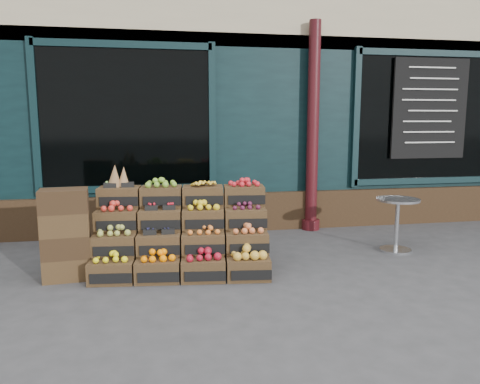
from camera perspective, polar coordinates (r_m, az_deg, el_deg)
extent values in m
plane|color=#39393B|center=(5.34, 3.57, -10.16)|extent=(60.00, 60.00, 0.00)
cube|color=black|center=(10.18, -3.70, 12.62)|extent=(12.00, 6.00, 4.80)
cube|color=black|center=(7.25, -0.73, 7.01)|extent=(12.00, 0.12, 3.00)
cube|color=#312113|center=(7.32, -0.62, -2.44)|extent=(12.00, 0.18, 0.60)
cube|color=black|center=(7.07, -13.66, 8.74)|extent=(2.40, 0.06, 2.00)
cube|color=black|center=(8.35, 21.77, 8.36)|extent=(2.40, 0.06, 2.00)
cylinder|color=#3B0D12|center=(7.36, 8.87, 7.72)|extent=(0.18, 0.18, 3.20)
cube|color=black|center=(8.29, 22.13, 9.38)|extent=(1.30, 0.04, 1.60)
cube|color=#422E1A|center=(5.29, -15.35, -9.29)|extent=(0.51, 0.38, 0.24)
cube|color=black|center=(5.13, -15.72, -10.15)|extent=(0.43, 0.06, 0.11)
cube|color=yellow|center=(5.24, -15.42, -7.67)|extent=(0.41, 0.29, 0.08)
cube|color=#422E1A|center=(5.22, -9.97, -9.36)|extent=(0.51, 0.38, 0.24)
cube|color=black|center=(5.06, -10.16, -10.24)|extent=(0.43, 0.06, 0.11)
cube|color=#FF7A00|center=(5.17, -10.02, -7.67)|extent=(0.41, 0.29, 0.08)
cube|color=#422E1A|center=(5.19, -4.49, -9.35)|extent=(0.51, 0.38, 0.24)
cube|color=black|center=(5.03, -4.49, -10.24)|extent=(0.43, 0.06, 0.11)
cube|color=maroon|center=(5.14, -4.51, -7.62)|extent=(0.41, 0.29, 0.09)
cube|color=#422E1A|center=(5.21, 1.01, -9.26)|extent=(0.51, 0.38, 0.24)
cube|color=black|center=(5.05, 1.18, -10.13)|extent=(0.43, 0.06, 0.11)
cube|color=gold|center=(5.15, 1.01, -7.43)|extent=(0.41, 0.29, 0.11)
cube|color=#422E1A|center=(5.41, -15.04, -6.25)|extent=(0.51, 0.38, 0.24)
cube|color=black|center=(5.25, -15.39, -7.00)|extent=(0.43, 0.06, 0.11)
cube|color=#979F43|center=(5.37, -15.11, -4.62)|extent=(0.41, 0.29, 0.08)
cube|color=#422E1A|center=(5.34, -9.82, -6.28)|extent=(0.51, 0.38, 0.24)
cube|color=black|center=(5.18, -10.00, -7.04)|extent=(0.43, 0.06, 0.11)
cube|color=#19193C|center=(5.31, -9.86, -4.90)|extent=(0.41, 0.29, 0.03)
cube|color=#422E1A|center=(5.31, -4.50, -6.25)|extent=(0.51, 0.38, 0.24)
cube|color=black|center=(5.15, -4.51, -7.01)|extent=(0.43, 0.06, 0.11)
cube|color=orange|center=(5.27, -4.52, -4.67)|extent=(0.41, 0.29, 0.06)
cube|color=#422E1A|center=(5.33, 0.82, -6.17)|extent=(0.51, 0.38, 0.24)
cube|color=black|center=(5.17, 0.99, -6.93)|extent=(0.43, 0.06, 0.11)
cube|color=#CD6939|center=(5.29, 0.83, -4.53)|extent=(0.41, 0.29, 0.08)
cube|color=#422E1A|center=(5.55, -14.75, -3.35)|extent=(0.51, 0.38, 0.24)
cube|color=black|center=(5.38, -15.08, -3.99)|extent=(0.43, 0.06, 0.11)
cube|color=red|center=(5.52, -14.82, -1.74)|extent=(0.41, 0.29, 0.08)
cube|color=#422E1A|center=(5.48, -9.68, -3.33)|extent=(0.51, 0.38, 0.24)
cube|color=black|center=(5.31, -9.86, -3.98)|extent=(0.43, 0.06, 0.11)
cube|color=red|center=(5.45, -9.72, -1.95)|extent=(0.41, 0.29, 0.03)
cube|color=#422E1A|center=(5.45, -4.52, -3.29)|extent=(0.51, 0.38, 0.24)
cube|color=black|center=(5.28, -4.53, -3.95)|extent=(0.43, 0.06, 0.11)
cube|color=gold|center=(5.42, -4.54, -1.66)|extent=(0.41, 0.29, 0.08)
cube|color=#422E1A|center=(5.47, 0.65, -3.23)|extent=(0.51, 0.38, 0.24)
cube|color=black|center=(5.30, 0.80, -3.87)|extent=(0.43, 0.06, 0.11)
cube|color=#4D1530|center=(5.44, 0.65, -1.70)|extent=(0.41, 0.29, 0.06)
cube|color=#422E1A|center=(5.70, -14.48, -0.59)|extent=(0.51, 0.38, 0.24)
cube|color=black|center=(5.53, -14.79, -1.13)|extent=(0.43, 0.06, 0.11)
cube|color=#8DD35D|center=(5.68, -14.53, 0.72)|extent=(0.41, 0.29, 0.03)
cube|color=#422E1A|center=(5.63, -9.55, -0.55)|extent=(0.51, 0.38, 0.24)
cube|color=black|center=(5.46, -9.71, -1.09)|extent=(0.43, 0.06, 0.11)
cube|color=olive|center=(5.60, -9.59, 1.05)|extent=(0.41, 0.29, 0.08)
cube|color=#422E1A|center=(5.60, -4.54, -0.49)|extent=(0.51, 0.38, 0.24)
cube|color=black|center=(5.43, -4.55, -1.04)|extent=(0.43, 0.06, 0.11)
cube|color=gold|center=(5.58, -4.56, 1.08)|extent=(0.41, 0.29, 0.07)
cube|color=#422E1A|center=(5.62, 0.48, -0.43)|extent=(0.51, 0.38, 0.24)
cube|color=black|center=(5.45, 0.63, -0.98)|extent=(0.43, 0.06, 0.11)
cube|color=red|center=(5.60, 0.49, 1.12)|extent=(0.41, 0.29, 0.07)
cube|color=#312113|center=(5.39, -7.12, -8.70)|extent=(1.97, 0.55, 0.24)
cube|color=#312113|center=(5.54, -7.04, -6.91)|extent=(1.97, 0.55, 0.47)
cube|color=#312113|center=(5.71, -6.96, -5.21)|extent=(1.97, 0.55, 0.71)
cone|color=olive|center=(5.66, -15.04, 1.94)|extent=(0.16, 0.16, 0.27)
cone|color=olive|center=(5.70, -14.00, 1.83)|extent=(0.15, 0.15, 0.24)
cube|color=#422E1A|center=(5.54, -20.27, -8.63)|extent=(0.53, 0.39, 0.25)
cube|color=#312113|center=(5.47, -20.41, -6.14)|extent=(0.53, 0.39, 0.25)
cube|color=#422E1A|center=(5.41, -20.55, -3.60)|extent=(0.53, 0.39, 0.25)
cube|color=#312113|center=(5.37, -20.70, -1.00)|extent=(0.53, 0.39, 0.25)
cylinder|color=#B0B1B7|center=(6.61, 18.41, -6.71)|extent=(0.41, 0.41, 0.03)
cylinder|color=#B0B1B7|center=(6.53, 18.56, -3.89)|extent=(0.06, 0.06, 0.67)
cylinder|color=#B0B1B7|center=(6.46, 18.71, -0.89)|extent=(0.56, 0.56, 0.03)
imported|color=#19581F|center=(7.90, -16.60, 3.31)|extent=(0.88, 0.75, 2.04)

